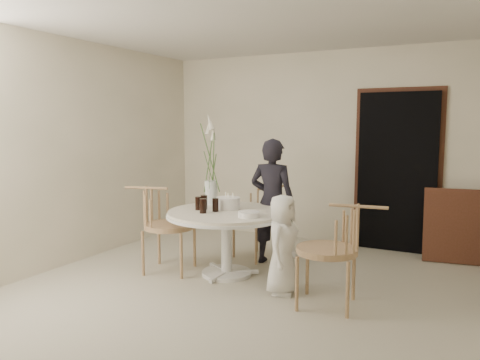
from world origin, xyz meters
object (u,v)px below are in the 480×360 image
at_px(table, 227,221).
at_px(flower_vase, 211,173).
at_px(chair_far, 264,211).
at_px(chair_left, 158,216).
at_px(boy, 282,244).
at_px(birthday_cake, 228,203).
at_px(girl, 272,202).
at_px(chair_right, 342,240).

height_order(table, flower_vase, flower_vase).
distance_m(chair_far, chair_left, 1.38).
distance_m(boy, birthday_cake, 0.95).
relative_size(girl, birthday_cake, 5.55).
bearing_deg(chair_right, boy, -105.51).
height_order(table, girl, girl).
height_order(table, boy, boy).
height_order(chair_far, chair_left, chair_left).
xyz_separation_m(chair_left, girl, (1.06, 0.85, 0.12)).
relative_size(chair_right, boy, 0.98).
xyz_separation_m(girl, boy, (0.49, -0.88, -0.26)).
height_order(chair_right, birthday_cake, chair_right).
bearing_deg(chair_left, chair_right, -107.26).
relative_size(girl, boy, 1.52).
relative_size(table, boy, 1.33).
bearing_deg(birthday_cake, flower_vase, 152.89).
bearing_deg(chair_far, birthday_cake, -76.85).
distance_m(chair_far, girl, 0.38).
xyz_separation_m(table, flower_vase, (-0.37, 0.29, 0.49)).
xyz_separation_m(table, chair_far, (0.06, 0.88, -0.04)).
bearing_deg(flower_vase, boy, -25.15).
distance_m(chair_left, boy, 1.56).
bearing_deg(girl, chair_left, 36.84).
height_order(chair_far, boy, boy).
relative_size(chair_right, chair_left, 1.00).
bearing_deg(boy, chair_left, 85.49).
xyz_separation_m(chair_left, birthday_cake, (0.73, 0.34, 0.16)).
bearing_deg(table, flower_vase, 141.99).
bearing_deg(chair_far, chair_left, -106.27).
height_order(table, chair_left, chair_left).
xyz_separation_m(chair_right, girl, (-1.12, 0.97, 0.12)).
bearing_deg(table, birthday_cake, 111.42).
height_order(table, chair_far, chair_far).
bearing_deg(girl, chair_right, 136.96).
distance_m(table, flower_vase, 0.68).
height_order(birthday_cake, flower_vase, flower_vase).
distance_m(girl, birthday_cake, 0.61).
height_order(chair_far, birthday_cake, birthday_cake).
xyz_separation_m(chair_far, boy, (0.71, -1.13, -0.08)).
height_order(chair_far, flower_vase, flower_vase).
xyz_separation_m(girl, flower_vase, (-0.65, -0.35, 0.35)).
height_order(chair_far, chair_right, chair_right).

